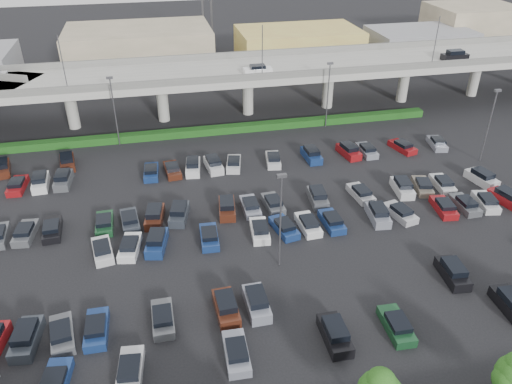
{
  "coord_description": "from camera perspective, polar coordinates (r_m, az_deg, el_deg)",
  "views": [
    {
      "loc": [
        -10.59,
        -45.66,
        31.74
      ],
      "look_at": [
        0.06,
        3.06,
        2.0
      ],
      "focal_mm": 35.0,
      "sensor_mm": 36.0,
      "label": 1
    }
  ],
  "objects": [
    {
      "name": "parked_cars",
      "position": [
        54.14,
        -0.63,
        -4.28
      ],
      "size": [
        63.24,
        41.65,
        1.67
      ],
      "color": "navy",
      "rests_on": "ground"
    },
    {
      "name": "overpass",
      "position": [
        82.16,
        -4.6,
        13.17
      ],
      "size": [
        150.0,
        13.0,
        15.8
      ],
      "color": "gray",
      "rests_on": "ground"
    },
    {
      "name": "hedge",
      "position": [
        77.96,
        -3.52,
        7.17
      ],
      "size": [
        66.0,
        1.6,
        1.1
      ],
      "primitive_type": "cube",
      "color": "#164213",
      "rests_on": "ground"
    },
    {
      "name": "ground",
      "position": [
        56.61,
        0.6,
        -3.3
      ],
      "size": [
        280.0,
        280.0,
        0.0
      ],
      "primitive_type": "plane",
      "color": "black"
    },
    {
      "name": "light_poles",
      "position": [
        54.44,
        -4.07,
        2.79
      ],
      "size": [
        66.9,
        48.38,
        10.3
      ],
      "color": "#4D4C51",
      "rests_on": "ground"
    },
    {
      "name": "distant_buildings",
      "position": [
        113.41,
        -0.27,
        16.52
      ],
      "size": [
        138.0,
        24.0,
        9.0
      ],
      "color": "gray",
      "rests_on": "ground"
    }
  ]
}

